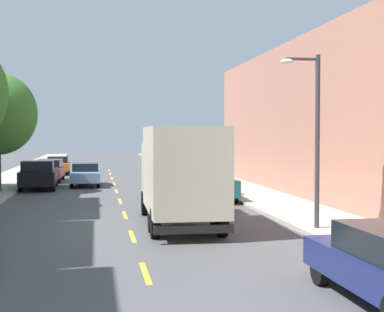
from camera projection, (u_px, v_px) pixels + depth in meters
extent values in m
plane|color=#4C4C4F|center=(115.00, 187.00, 36.41)|extent=(160.00, 160.00, 0.00)
cube|color=#A39E93|center=(234.00, 187.00, 35.58)|extent=(3.20, 120.00, 0.14)
cube|color=yellow|center=(145.00, 273.00, 13.73)|extent=(0.14, 2.20, 0.01)
cube|color=yellow|center=(132.00, 236.00, 18.66)|extent=(0.14, 2.20, 0.01)
cube|color=yellow|center=(125.00, 215.00, 23.59)|extent=(0.14, 2.20, 0.01)
cube|color=yellow|center=(120.00, 201.00, 28.52)|extent=(0.14, 2.20, 0.01)
cube|color=yellow|center=(116.00, 191.00, 33.45)|extent=(0.14, 2.20, 0.01)
cube|color=yellow|center=(114.00, 184.00, 38.38)|extent=(0.14, 2.20, 0.01)
cube|color=yellow|center=(112.00, 178.00, 43.32)|extent=(0.14, 2.20, 0.01)
cube|color=yellow|center=(110.00, 174.00, 48.25)|extent=(0.14, 2.20, 0.01)
cube|color=yellow|center=(109.00, 170.00, 53.18)|extent=(0.14, 2.20, 0.01)
cylinder|color=#38383D|center=(317.00, 142.00, 19.40)|extent=(0.16, 0.16, 5.72)
cylinder|color=#38383D|center=(302.00, 59.00, 19.21)|extent=(1.10, 0.10, 0.10)
ellipsoid|color=silver|center=(287.00, 62.00, 19.13)|extent=(0.44, 0.28, 0.20)
cube|color=beige|center=(183.00, 169.00, 19.85)|extent=(2.52, 5.40, 2.84)
cube|color=beige|center=(171.00, 171.00, 23.65)|extent=(2.35, 1.95, 2.20)
cube|color=black|center=(169.00, 158.00, 24.52)|extent=(2.02, 0.13, 0.97)
cube|color=black|center=(194.00, 229.00, 17.34)|extent=(2.40, 0.22, 0.24)
cylinder|color=black|center=(197.00, 202.00, 23.89)|extent=(0.30, 0.97, 0.96)
cylinder|color=black|center=(145.00, 203.00, 23.60)|extent=(0.30, 0.97, 0.96)
cylinder|color=black|center=(222.00, 222.00, 18.59)|extent=(0.30, 0.97, 0.96)
cylinder|color=black|center=(155.00, 223.00, 18.30)|extent=(0.30, 0.97, 0.96)
cylinder|color=black|center=(216.00, 217.00, 19.68)|extent=(0.30, 0.97, 0.96)
cylinder|color=black|center=(153.00, 218.00, 19.39)|extent=(0.30, 0.97, 0.96)
cube|color=black|center=(39.00, 177.00, 34.93)|extent=(2.12, 5.34, 0.80)
cube|color=black|center=(38.00, 166.00, 33.76)|extent=(1.80, 1.63, 0.60)
cylinder|color=black|center=(21.00, 186.00, 33.01)|extent=(0.24, 0.66, 0.66)
cylinder|color=black|center=(53.00, 186.00, 33.34)|extent=(0.24, 0.66, 0.66)
cylinder|color=black|center=(27.00, 181.00, 36.55)|extent=(0.24, 0.66, 0.66)
cylinder|color=black|center=(56.00, 181.00, 36.88)|extent=(0.24, 0.66, 0.66)
cube|color=#AD1E1E|center=(49.00, 172.00, 40.37)|extent=(1.95, 4.75, 0.62)
cube|color=black|center=(49.00, 163.00, 40.72)|extent=(1.68, 2.86, 0.55)
cylinder|color=black|center=(34.00, 179.00, 38.70)|extent=(0.24, 0.67, 0.66)
cylinder|color=black|center=(59.00, 178.00, 38.91)|extent=(0.24, 0.67, 0.66)
cylinder|color=black|center=(40.00, 175.00, 41.86)|extent=(0.24, 0.67, 0.66)
cylinder|color=black|center=(63.00, 175.00, 42.07)|extent=(0.24, 0.67, 0.66)
cube|color=#194C28|center=(160.00, 163.00, 51.06)|extent=(2.12, 5.35, 0.80)
cube|color=black|center=(159.00, 155.00, 52.18)|extent=(1.80, 1.63, 0.60)
cylinder|color=black|center=(168.00, 167.00, 52.98)|extent=(0.24, 0.66, 0.66)
cylinder|color=black|center=(148.00, 167.00, 52.73)|extent=(0.24, 0.66, 0.66)
cylinder|color=black|center=(172.00, 169.00, 49.41)|extent=(0.24, 0.66, 0.66)
cylinder|color=black|center=(151.00, 169.00, 49.17)|extent=(0.24, 0.66, 0.66)
cube|color=orange|center=(58.00, 166.00, 47.72)|extent=(1.90, 4.54, 0.60)
cube|color=black|center=(58.00, 160.00, 47.92)|extent=(1.63, 2.19, 0.50)
cylinder|color=black|center=(47.00, 171.00, 46.08)|extent=(0.23, 0.66, 0.66)
cylinder|color=black|center=(67.00, 171.00, 46.37)|extent=(0.23, 0.66, 0.66)
cylinder|color=black|center=(49.00, 169.00, 49.09)|extent=(0.23, 0.66, 0.66)
cylinder|color=black|center=(68.00, 169.00, 49.38)|extent=(0.23, 0.66, 0.66)
cylinder|color=black|center=(320.00, 270.00, 12.62)|extent=(0.22, 0.66, 0.66)
cube|color=tan|center=(170.00, 168.00, 44.41)|extent=(2.12, 5.34, 0.80)
cube|color=black|center=(168.00, 158.00, 45.53)|extent=(1.80, 1.63, 0.60)
cylinder|color=black|center=(178.00, 171.00, 46.36)|extent=(0.24, 0.66, 0.66)
cylinder|color=black|center=(156.00, 171.00, 46.03)|extent=(0.24, 0.66, 0.66)
cylinder|color=black|center=(186.00, 174.00, 42.82)|extent=(0.24, 0.66, 0.66)
cylinder|color=black|center=(162.00, 175.00, 42.49)|extent=(0.24, 0.66, 0.66)
cube|color=#B2B5BA|center=(185.00, 173.00, 37.61)|extent=(1.97, 4.81, 0.90)
cube|color=black|center=(185.00, 160.00, 37.58)|extent=(1.73, 2.79, 0.70)
cylinder|color=black|center=(194.00, 178.00, 39.37)|extent=(0.22, 0.66, 0.66)
cylinder|color=black|center=(168.00, 178.00, 39.10)|extent=(0.22, 0.66, 0.66)
cylinder|color=black|center=(202.00, 182.00, 36.15)|extent=(0.22, 0.66, 0.66)
cylinder|color=black|center=(174.00, 182.00, 35.88)|extent=(0.22, 0.66, 0.66)
cube|color=#195B60|center=(210.00, 185.00, 29.14)|extent=(2.13, 5.35, 0.80)
cube|color=black|center=(206.00, 169.00, 30.27)|extent=(1.80, 1.63, 0.60)
cylinder|color=black|center=(221.00, 189.00, 31.06)|extent=(0.24, 0.67, 0.66)
cylinder|color=black|center=(187.00, 190.00, 30.82)|extent=(0.24, 0.67, 0.66)
cylinder|color=black|center=(235.00, 197.00, 27.49)|extent=(0.24, 0.67, 0.66)
cylinder|color=black|center=(197.00, 197.00, 27.25)|extent=(0.24, 0.67, 0.66)
cube|color=#7A9EC6|center=(85.00, 176.00, 36.91)|extent=(1.80, 4.50, 0.60)
cube|color=black|center=(85.00, 167.00, 37.11)|extent=(1.58, 2.16, 0.50)
cylinder|color=black|center=(72.00, 183.00, 35.29)|extent=(0.22, 0.66, 0.66)
cylinder|color=black|center=(98.00, 182.00, 35.54)|extent=(0.22, 0.66, 0.66)
cylinder|color=black|center=(74.00, 179.00, 38.30)|extent=(0.22, 0.66, 0.66)
cylinder|color=black|center=(98.00, 179.00, 38.56)|extent=(0.22, 0.66, 0.66)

